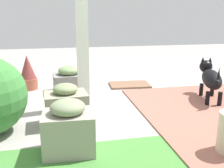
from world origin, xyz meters
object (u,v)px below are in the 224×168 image
object	(u,v)px
porch_pillar	(81,16)
stone_planter_mid	(66,106)
stone_planter_far	(69,128)
stone_planter_nearest	(69,80)
dog	(211,78)
doormat	(130,85)
terracotta_pot_spiky	(28,73)

from	to	relation	value
porch_pillar	stone_planter_mid	size ratio (longest dim) A/B	4.89
stone_planter_far	stone_planter_nearest	bearing A→B (deg)	-92.85
stone_planter_mid	dog	distance (m)	1.96
stone_planter_mid	doormat	distance (m)	1.71
stone_planter_mid	stone_planter_far	xyz separation A→B (m)	(0.00, 0.60, 0.02)
stone_planter_mid	stone_planter_far	world-z (taller)	stone_planter_far
stone_planter_mid	dog	world-z (taller)	dog
stone_planter_far	porch_pillar	bearing A→B (deg)	-102.31
porch_pillar	stone_planter_nearest	world-z (taller)	porch_pillar
porch_pillar	stone_planter_mid	xyz separation A→B (m)	(0.23, 0.46, -0.91)
stone_planter_far	terracotta_pot_spiky	distance (m)	2.13
stone_planter_far	dog	distance (m)	2.16
porch_pillar	stone_planter_mid	distance (m)	1.05
stone_planter_nearest	stone_planter_far	distance (m)	1.82
terracotta_pot_spiky	dog	size ratio (longest dim) A/B	0.68
stone_planter_far	terracotta_pot_spiky	size ratio (longest dim) A/B	0.88
stone_planter_nearest	terracotta_pot_spiky	world-z (taller)	terracotta_pot_spiky
stone_planter_mid	dog	xyz separation A→B (m)	(-1.91, -0.40, 0.12)
stone_planter_far	doormat	size ratio (longest dim) A/B	0.73
porch_pillar	stone_planter_mid	bearing A→B (deg)	63.43
doormat	stone_planter_nearest	bearing A→B (deg)	7.12
stone_planter_nearest	doormat	xyz separation A→B (m)	(-0.97, -0.12, -0.16)
doormat	porch_pillar	bearing A→B (deg)	46.24
porch_pillar	stone_planter_nearest	xyz separation A→B (m)	(0.14, -0.75, -0.94)
dog	doormat	bearing A→B (deg)	-47.55
stone_planter_far	dog	world-z (taller)	dog
stone_planter_nearest	doormat	size ratio (longest dim) A/B	0.76
stone_planter_mid	stone_planter_far	bearing A→B (deg)	89.89
doormat	terracotta_pot_spiky	bearing A→B (deg)	-4.69
stone_planter_mid	doormat	xyz separation A→B (m)	(-1.06, -1.33, -0.18)
dog	doormat	world-z (taller)	dog
doormat	stone_planter_far	bearing A→B (deg)	61.20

